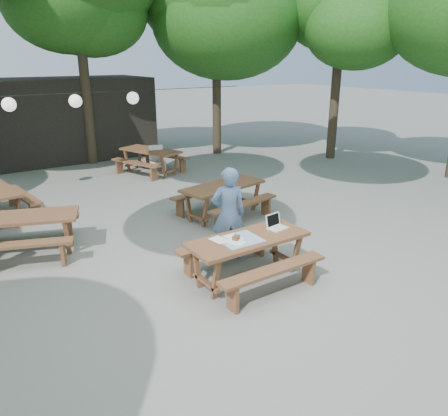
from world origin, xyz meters
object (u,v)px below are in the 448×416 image
object	(u,v)px
main_picnic_table	(248,258)
woman	(228,214)
picnic_table_nw	(23,234)
plastic_chair	(158,166)

from	to	relation	value
main_picnic_table	woman	size ratio (longest dim) A/B	1.17
picnic_table_nw	woman	distance (m)	3.84
picnic_table_nw	plastic_chair	size ratio (longest dim) A/B	2.59
main_picnic_table	plastic_chair	size ratio (longest dim) A/B	2.22
woman	plastic_chair	distance (m)	6.40
main_picnic_table	plastic_chair	bearing A→B (deg)	76.07
main_picnic_table	woman	bearing A→B (deg)	76.66
woman	picnic_table_nw	bearing A→B (deg)	-15.88
main_picnic_table	woman	world-z (taller)	woman
main_picnic_table	picnic_table_nw	xyz separation A→B (m)	(-2.86, 3.12, 0.00)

